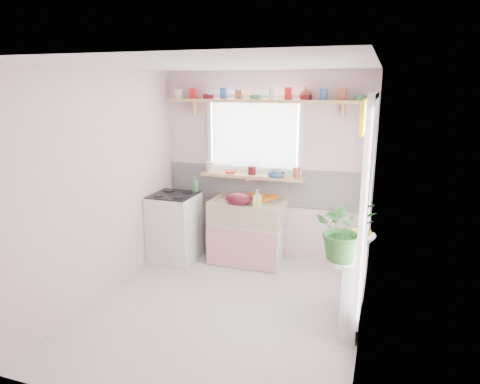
% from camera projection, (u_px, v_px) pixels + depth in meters
% --- Properties ---
extents(room, '(3.20, 3.20, 3.20)m').
position_uv_depth(room, '(304.00, 172.00, 4.80)').
color(room, silver).
rests_on(room, ground).
extents(sink_unit, '(0.95, 0.65, 1.11)m').
position_uv_depth(sink_unit, '(247.00, 231.00, 5.68)').
color(sink_unit, white).
rests_on(sink_unit, ground).
extents(cooker, '(0.58, 0.58, 0.93)m').
position_uv_depth(cooker, '(175.00, 227.00, 5.74)').
color(cooker, white).
rests_on(cooker, ground).
extents(radiator_ledge, '(0.22, 0.95, 0.78)m').
position_uv_depth(radiator_ledge, '(352.00, 285.00, 4.23)').
color(radiator_ledge, white).
rests_on(radiator_ledge, ground).
extents(windowsill, '(1.40, 0.22, 0.04)m').
position_uv_depth(windowsill, '(252.00, 176.00, 5.68)').
color(windowsill, tan).
rests_on(windowsill, room).
extents(pine_shelf, '(2.52, 0.24, 0.04)m').
position_uv_depth(pine_shelf, '(263.00, 101.00, 5.38)').
color(pine_shelf, tan).
rests_on(pine_shelf, room).
extents(shelf_crockery, '(2.47, 0.11, 0.12)m').
position_uv_depth(shelf_crockery, '(260.00, 95.00, 5.38)').
color(shelf_crockery, silver).
rests_on(shelf_crockery, pine_shelf).
extents(sill_crockery, '(1.35, 0.11, 0.12)m').
position_uv_depth(sill_crockery, '(252.00, 170.00, 5.66)').
color(sill_crockery, silver).
rests_on(sill_crockery, windowsill).
extents(dish_tray, '(0.48, 0.43, 0.04)m').
position_uv_depth(dish_tray, '(260.00, 196.00, 5.72)').
color(dish_tray, orange).
rests_on(dish_tray, sink_unit).
extents(colander, '(0.43, 0.43, 0.15)m').
position_uv_depth(colander, '(239.00, 198.00, 5.39)').
color(colander, '#510D1A').
rests_on(colander, sink_unit).
extents(jade_plant, '(0.61, 0.56, 0.58)m').
position_uv_depth(jade_plant, '(344.00, 229.00, 3.82)').
color(jade_plant, '#32702D').
rests_on(jade_plant, radiator_ledge).
extents(fruit_bowl, '(0.32, 0.32, 0.08)m').
position_uv_depth(fruit_bowl, '(360.00, 238.00, 4.31)').
color(fruit_bowl, silver).
rests_on(fruit_bowl, radiator_ledge).
extents(herb_pot, '(0.14, 0.12, 0.22)m').
position_uv_depth(herb_pot, '(344.00, 246.00, 3.90)').
color(herb_pot, '#276128').
rests_on(herb_pot, radiator_ledge).
extents(soap_bottle_sink, '(0.10, 0.10, 0.20)m').
position_uv_depth(soap_bottle_sink, '(257.00, 198.00, 5.31)').
color(soap_bottle_sink, '#D8D660').
rests_on(soap_bottle_sink, sink_unit).
extents(sill_cup, '(0.15, 0.15, 0.11)m').
position_uv_depth(sill_cup, '(278.00, 171.00, 5.61)').
color(sill_cup, beige).
rests_on(sill_cup, windowsill).
extents(sill_bowl, '(0.27, 0.27, 0.07)m').
position_uv_depth(sill_bowl, '(277.00, 175.00, 5.49)').
color(sill_bowl, '#30659E').
rests_on(sill_bowl, windowsill).
extents(shelf_vase, '(0.15, 0.15, 0.16)m').
position_uv_depth(shelf_vase, '(305.00, 93.00, 5.25)').
color(shelf_vase, brown).
rests_on(shelf_vase, pine_shelf).
extents(cooker_bottle, '(0.08, 0.08, 0.21)m').
position_uv_depth(cooker_bottle, '(195.00, 184.00, 5.74)').
color(cooker_bottle, '#418250').
rests_on(cooker_bottle, cooker).
extents(fruit, '(0.20, 0.14, 0.10)m').
position_uv_depth(fruit, '(361.00, 233.00, 4.30)').
color(fruit, orange).
rests_on(fruit, fruit_bowl).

